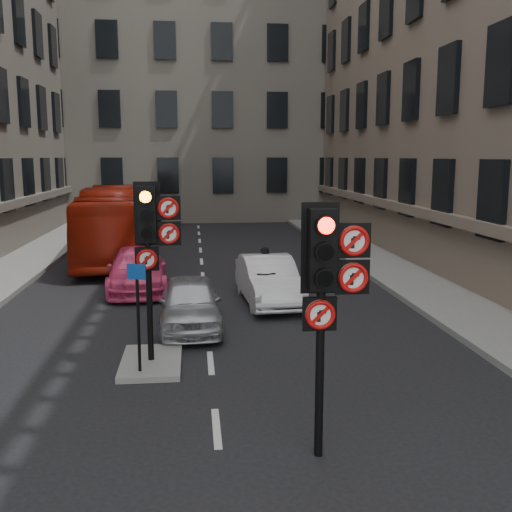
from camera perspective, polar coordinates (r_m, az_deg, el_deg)
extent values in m
plane|color=black|center=(7.96, -3.16, -22.25)|extent=(120.00, 120.00, 0.00)
cube|color=gray|center=(20.62, 15.47, -2.34)|extent=(3.00, 50.00, 0.16)
cube|color=gray|center=(12.49, -9.94, -9.93)|extent=(1.20, 2.00, 0.12)
cube|color=gray|center=(45.14, -5.84, 16.85)|extent=(30.00, 14.00, 20.00)
cylinder|color=black|center=(8.49, 6.08, -11.14)|extent=(0.12, 0.12, 2.40)
cube|color=black|center=(8.04, 6.30, 0.61)|extent=(0.36, 0.28, 1.10)
cube|color=black|center=(8.17, 6.10, 0.75)|extent=(0.52, 0.03, 1.25)
cylinder|color=#FF1407|center=(7.76, 6.73, 2.89)|extent=(0.22, 0.01, 0.22)
cylinder|color=black|center=(7.80, 6.68, 0.34)|extent=(0.22, 0.01, 0.22)
cylinder|color=black|center=(7.87, 6.63, -2.18)|extent=(0.22, 0.01, 0.22)
cube|color=black|center=(8.10, 9.24, 1.47)|extent=(0.47, 0.05, 0.47)
cylinder|color=white|center=(8.07, 9.32, 1.43)|extent=(0.41, 0.02, 0.41)
torus|color=#BF0C0A|center=(8.05, 9.35, 1.42)|extent=(0.41, 0.06, 0.41)
cube|color=#BF0C0A|center=(8.05, 9.36, 1.41)|extent=(0.25, 0.01, 0.25)
cube|color=black|center=(8.19, 9.15, -1.99)|extent=(0.47, 0.05, 0.47)
cylinder|color=white|center=(8.15, 9.23, -2.05)|extent=(0.41, 0.02, 0.41)
torus|color=#BF0C0A|center=(8.14, 9.25, -2.07)|extent=(0.41, 0.06, 0.41)
cube|color=#BF0C0A|center=(8.13, 9.26, -2.08)|extent=(0.25, 0.01, 0.25)
cube|color=black|center=(8.20, 6.08, -5.50)|extent=(0.47, 0.05, 0.47)
cylinder|color=white|center=(8.16, 6.14, -5.57)|extent=(0.41, 0.02, 0.41)
torus|color=#BF0C0A|center=(8.15, 6.16, -5.60)|extent=(0.41, 0.06, 0.41)
cube|color=#BF0C0A|center=(8.14, 6.17, -5.61)|extent=(0.25, 0.01, 0.25)
cylinder|color=black|center=(12.14, -10.11, -4.30)|extent=(0.12, 0.12, 2.40)
cube|color=black|center=(11.85, -10.35, 3.95)|extent=(0.36, 0.28, 1.10)
cube|color=black|center=(11.98, -10.31, 4.01)|extent=(0.52, 0.03, 1.25)
cylinder|color=orange|center=(11.57, -10.50, 5.55)|extent=(0.22, 0.02, 0.22)
cylinder|color=black|center=(11.60, -10.44, 3.83)|extent=(0.22, 0.02, 0.22)
cylinder|color=black|center=(11.64, -10.39, 2.12)|extent=(0.22, 0.02, 0.22)
cube|color=black|center=(11.79, -8.34, 4.56)|extent=(0.47, 0.05, 0.47)
cylinder|color=white|center=(11.75, -8.35, 4.54)|extent=(0.41, 0.02, 0.41)
torus|color=#BF0C0A|center=(11.74, -8.35, 4.54)|extent=(0.41, 0.06, 0.41)
cube|color=#BF0C0A|center=(11.73, -8.35, 4.54)|extent=(0.25, 0.02, 0.25)
cube|color=black|center=(11.84, -8.28, 2.15)|extent=(0.47, 0.05, 0.47)
cylinder|color=white|center=(11.80, -8.29, 2.13)|extent=(0.41, 0.02, 0.41)
torus|color=#BF0C0A|center=(11.79, -8.29, 2.12)|extent=(0.41, 0.06, 0.41)
cube|color=#BF0C0A|center=(11.78, -8.29, 2.11)|extent=(0.25, 0.02, 0.25)
cube|color=black|center=(11.94, -10.33, -0.27)|extent=(0.47, 0.05, 0.47)
cylinder|color=white|center=(11.90, -10.35, -0.30)|extent=(0.41, 0.02, 0.41)
torus|color=#BF0C0A|center=(11.89, -10.35, -0.32)|extent=(0.41, 0.06, 0.41)
cube|color=#BF0C0A|center=(11.88, -10.35, -0.32)|extent=(0.25, 0.02, 0.25)
imported|color=#AEB1B6|center=(14.79, -6.29, -4.48)|extent=(1.55, 3.71, 1.26)
imported|color=white|center=(17.23, 1.20, -2.29)|extent=(1.67, 4.14, 1.34)
imported|color=#E8447B|center=(19.26, -11.24, -1.29)|extent=(2.10, 4.53, 1.28)
imported|color=maroon|center=(25.26, -13.49, 3.05)|extent=(3.36, 10.69, 2.93)
imported|color=black|center=(16.79, 0.69, -3.02)|extent=(0.70, 1.86, 1.09)
imported|color=black|center=(17.89, 0.80, -1.52)|extent=(0.56, 0.37, 1.53)
cylinder|color=black|center=(11.57, -11.15, -5.91)|extent=(0.06, 0.06, 2.05)
cube|color=#0D4094|center=(11.31, -11.32, -1.47)|extent=(0.36, 0.14, 0.29)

